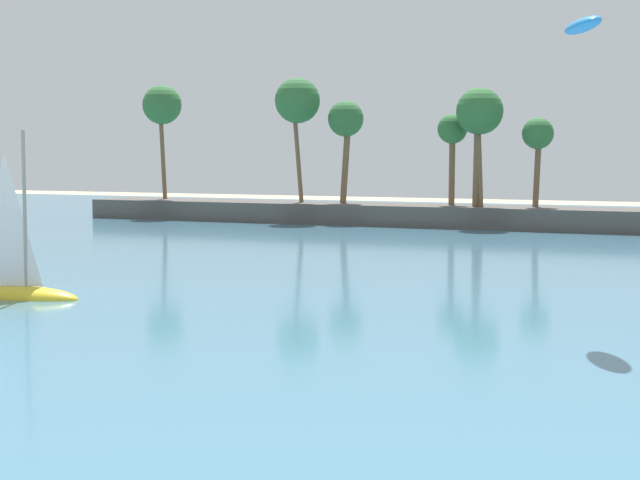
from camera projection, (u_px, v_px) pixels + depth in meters
sailboat_toward_headland at (18, 282)px, 42.90m from camera, size 5.43×2.51×7.59m
kite_aloft_high_over_bay at (583, 25)px, 34.11m from camera, size 2.26×3.39×0.70m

